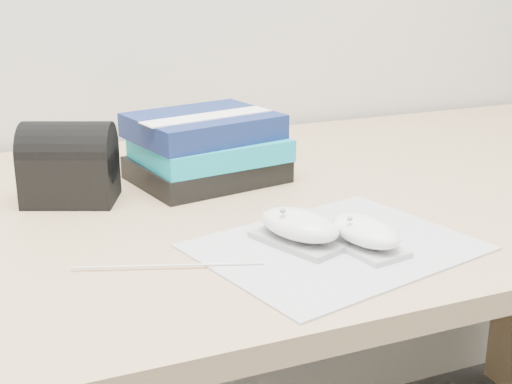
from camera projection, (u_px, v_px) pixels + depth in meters
name	position (u px, v px, depth m)	size (l,w,h in m)	color
desk	(276.00, 311.00, 1.21)	(1.60, 0.80, 0.73)	tan
mousepad	(336.00, 247.00, 0.86)	(0.31, 0.24, 0.00)	#96959D
mouse_rear	(299.00, 227.00, 0.86)	(0.10, 0.13, 0.05)	#9D9DA0
mouse_front	(365.00, 234.00, 0.85)	(0.07, 0.11, 0.04)	#AFAFB2
usb_cable	(168.00, 266.00, 0.80)	(0.00, 0.00, 0.22)	silver
book_stack	(206.00, 148.00, 1.11)	(0.24, 0.21, 0.11)	black
pouch	(69.00, 164.00, 1.01)	(0.15, 0.13, 0.12)	black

